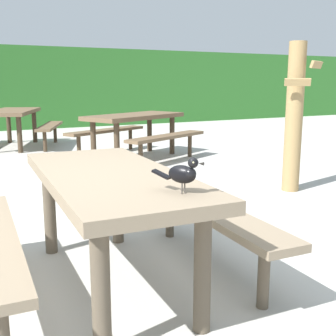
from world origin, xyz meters
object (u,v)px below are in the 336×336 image
at_px(bird_grackle, 184,173).
at_px(picnic_table_mid_right, 13,119).
at_px(picnic_table_mid_left, 135,125).
at_px(picnic_table_foreground, 110,201).

height_order(bird_grackle, picnic_table_mid_right, bird_grackle).
xyz_separation_m(bird_grackle, picnic_table_mid_right, (0.19, 7.15, -0.29)).
xyz_separation_m(bird_grackle, picnic_table_mid_left, (1.85, 4.96, -0.29)).
distance_m(bird_grackle, picnic_table_mid_right, 7.16).
bearing_deg(picnic_table_mid_left, bird_grackle, -110.44).
bearing_deg(picnic_table_mid_right, picnic_table_mid_left, -52.82).
height_order(picnic_table_foreground, bird_grackle, bird_grackle).
xyz_separation_m(picnic_table_foreground, picnic_table_mid_right, (0.33, 6.49, 0.00)).
bearing_deg(picnic_table_mid_left, picnic_table_mid_right, 127.18).
bearing_deg(picnic_table_mid_right, bird_grackle, -91.52).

